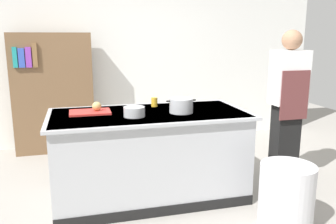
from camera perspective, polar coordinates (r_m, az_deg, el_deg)
The scene contains 11 objects.
ground_plane at distance 3.78m, azimuth -2.97°, elevation -13.54°, with size 10.00×10.00×0.00m, color #9E9991.
back_wall at distance 5.48m, azimuth -7.77°, elevation 10.65°, with size 6.40×0.12×3.00m, color white.
counter_island at distance 3.60m, azimuth -3.05°, elevation -6.87°, with size 1.98×0.98×0.90m.
cutting_board at distance 3.54m, azimuth -12.68°, elevation -0.02°, with size 0.40×0.28×0.02m, color red.
onion at distance 3.54m, azimuth -11.62°, elevation 0.94°, with size 0.09×0.09×0.09m, color tan.
stock_pot at distance 3.47m, azimuth 2.17°, elevation 1.07°, with size 0.30×0.24×0.14m.
mixing_bowl at distance 3.31m, azimuth -5.57°, elevation 0.05°, with size 0.20×0.20×0.09m, color #B7BABF.
juice_cup at distance 3.77m, azimuth -2.26°, elevation 1.65°, with size 0.07×0.07×0.10m, color yellow.
trash_bin at distance 3.25m, azimuth 18.83°, elevation -13.06°, with size 0.47×0.47×0.58m, color silver.
person_chef at distance 4.14m, azimuth 19.03°, elevation 1.42°, with size 0.38×0.25×1.72m.
bookshelf at distance 5.20m, azimuth -18.29°, elevation 2.89°, with size 1.10×0.31×1.70m.
Camera 1 is at (-0.69, -3.33, 1.65)m, focal length 37.13 mm.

